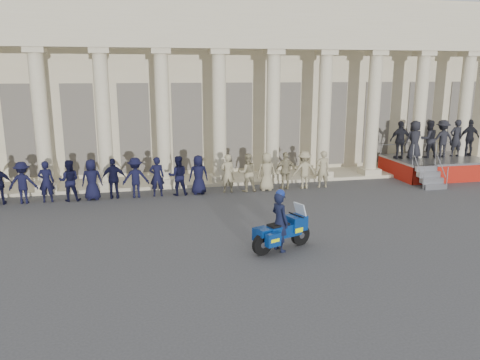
{
  "coord_description": "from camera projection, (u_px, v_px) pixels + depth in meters",
  "views": [
    {
      "loc": [
        -2.37,
        -13.59,
        5.25
      ],
      "look_at": [
        0.97,
        1.88,
        1.6
      ],
      "focal_mm": 35.0,
      "sensor_mm": 36.0,
      "label": 1
    }
  ],
  "objects": [
    {
      "name": "ground",
      "position": [
        222.0,
        244.0,
        14.61
      ],
      "size": [
        90.0,
        90.0,
        0.0
      ],
      "primitive_type": "plane",
      "color": "#3B3B3D",
      "rests_on": "ground"
    },
    {
      "name": "officer_rank",
      "position": [
        113.0,
        179.0,
        19.77
      ],
      "size": [
        19.22,
        0.66,
        1.73
      ],
      "color": "black",
      "rests_on": "ground"
    },
    {
      "name": "reviewing_stand",
      "position": [
        435.0,
        145.0,
        24.01
      ],
      "size": [
        5.13,
        4.39,
        2.87
      ],
      "color": "gray",
      "rests_on": "ground"
    },
    {
      "name": "building",
      "position": [
        178.0,
        85.0,
        27.64
      ],
      "size": [
        40.0,
        12.5,
        9.0
      ],
      "color": "#C3B592",
      "rests_on": "ground"
    },
    {
      "name": "rider",
      "position": [
        280.0,
        221.0,
        13.92
      ],
      "size": [
        0.65,
        0.78,
        1.9
      ],
      "rotation": [
        0.0,
        0.0,
        1.95
      ],
      "color": "black",
      "rests_on": "ground"
    },
    {
      "name": "motorcycle",
      "position": [
        283.0,
        231.0,
        14.07
      ],
      "size": [
        2.03,
        1.23,
        1.37
      ],
      "rotation": [
        0.0,
        0.0,
        0.38
      ],
      "color": "black",
      "rests_on": "ground"
    }
  ]
}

